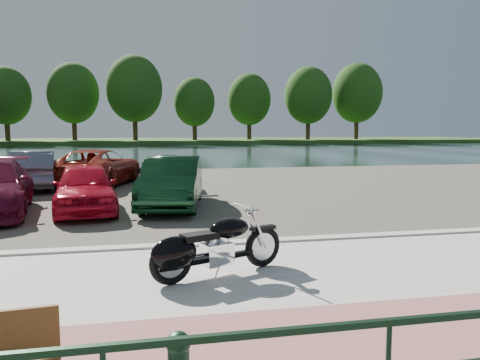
# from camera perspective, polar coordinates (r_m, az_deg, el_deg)

# --- Properties ---
(ground) EXTENTS (200.00, 200.00, 0.00)m
(ground) POSITION_cam_1_polar(r_m,az_deg,el_deg) (7.55, 2.19, -12.01)
(ground) COLOR #595447
(ground) RESTS_ON ground
(promenade) EXTENTS (60.00, 6.00, 0.10)m
(promenade) POSITION_cam_1_polar(r_m,az_deg,el_deg) (6.62, 4.31, -14.25)
(promenade) COLOR #B2AFA8
(promenade) RESTS_ON ground
(pink_path) EXTENTS (60.00, 2.00, 0.01)m
(pink_path) POSITION_cam_1_polar(r_m,az_deg,el_deg) (5.29, 9.01, -19.17)
(pink_path) COLOR #915257
(pink_path) RESTS_ON promenade
(kerb) EXTENTS (60.00, 0.30, 0.14)m
(kerb) POSITION_cam_1_polar(r_m,az_deg,el_deg) (9.41, -0.73, -7.86)
(kerb) COLOR #B2AFA8
(kerb) RESTS_ON ground
(parking_lot) EXTENTS (60.00, 18.00, 0.04)m
(parking_lot) POSITION_cam_1_polar(r_m,az_deg,el_deg) (18.19, -6.06, -1.16)
(parking_lot) COLOR #433F36
(parking_lot) RESTS_ON ground
(river) EXTENTS (120.00, 40.00, 0.00)m
(river) POSITION_cam_1_polar(r_m,az_deg,el_deg) (47.05, -9.46, 3.33)
(river) COLOR #192D28
(river) RESTS_ON ground
(far_bank) EXTENTS (120.00, 24.00, 0.60)m
(far_bank) POSITION_cam_1_polar(r_m,az_deg,el_deg) (79.00, -10.34, 4.70)
(far_bank) COLOR #284D1B
(far_bank) RESTS_ON ground
(railing) EXTENTS (24.04, 0.05, 0.90)m
(railing) POSITION_cam_1_polar(r_m,az_deg,el_deg) (3.77, 17.68, -18.89)
(railing) COLOR black
(railing) RESTS_ON promenade
(far_trees) EXTENTS (70.25, 10.68, 12.52)m
(far_trees) POSITION_cam_1_polar(r_m,az_deg,el_deg) (73.18, -6.87, 10.27)
(far_trees) COLOR #322212
(far_trees) RESTS_ON far_bank
(motorcycle) EXTENTS (2.22, 1.12, 1.05)m
(motorcycle) POSITION_cam_1_polar(r_m,az_deg,el_deg) (7.20, -4.03, -8.26)
(motorcycle) COLOR black
(motorcycle) RESTS_ON promenade
(car_4) EXTENTS (2.11, 4.22, 1.38)m
(car_4) POSITION_cam_1_polar(r_m,az_deg,el_deg) (13.74, -18.36, -0.88)
(car_4) COLOR red
(car_4) RESTS_ON parking_lot
(car_5) EXTENTS (2.30, 4.73, 1.49)m
(car_5) POSITION_cam_1_polar(r_m,az_deg,el_deg) (14.00, -8.27, -0.26)
(car_5) COLOR black
(car_5) RESTS_ON parking_lot
(car_9) EXTENTS (2.24, 4.66, 1.47)m
(car_9) POSITION_cam_1_polar(r_m,az_deg,el_deg) (19.76, -23.87, 1.13)
(car_9) COLOR slate
(car_9) RESTS_ON parking_lot
(car_10) EXTENTS (3.79, 5.84, 1.50)m
(car_10) POSITION_cam_1_polar(r_m,az_deg,el_deg) (20.03, -17.06, 1.49)
(car_10) COLOR #9E2B1A
(car_10) RESTS_ON parking_lot
(car_11) EXTENTS (2.23, 4.56, 1.28)m
(car_11) POSITION_cam_1_polar(r_m,az_deg,el_deg) (19.53, -9.17, 1.25)
(car_11) COLOR #2A3052
(car_11) RESTS_ON parking_lot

